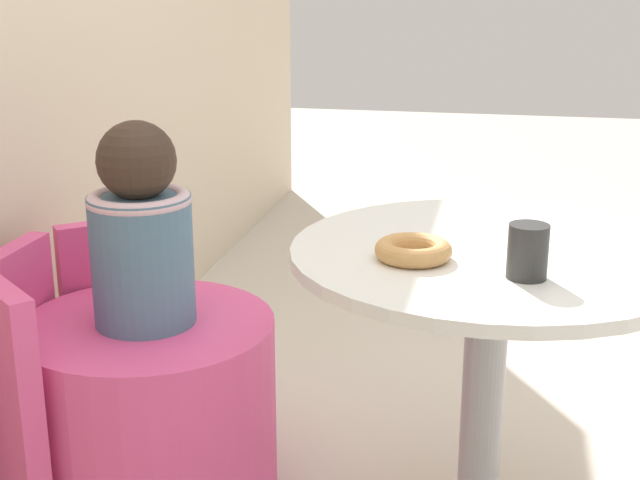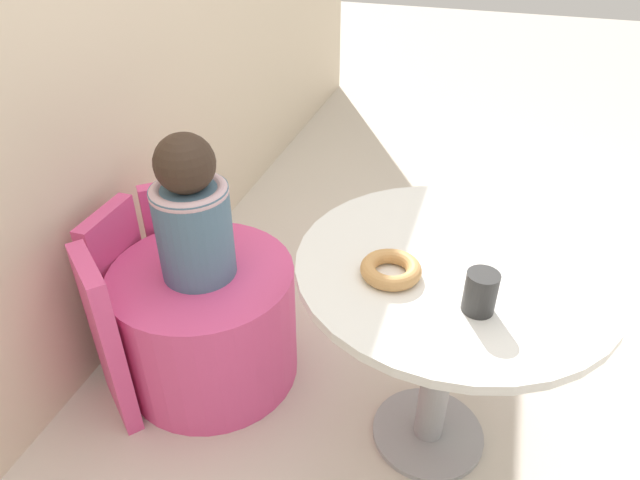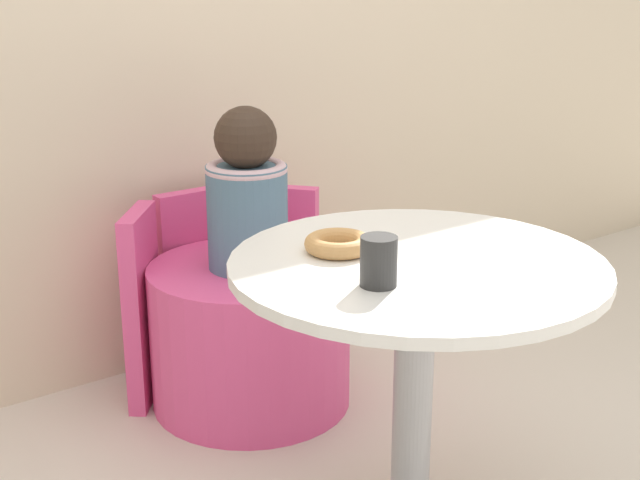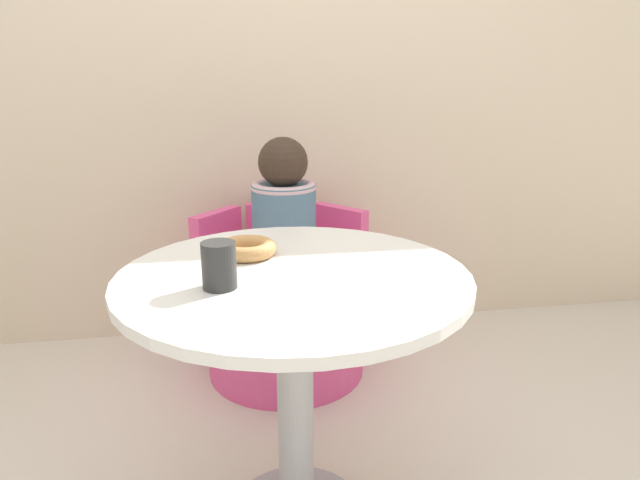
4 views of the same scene
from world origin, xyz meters
TOP-DOWN VIEW (x-y plane):
  - round_table at (-0.01, -0.04)m, footprint 0.79×0.79m
  - tub_chair at (0.04, 0.71)m, footprint 0.58×0.58m
  - booth_backrest at (0.04, 0.95)m, footprint 0.68×0.25m
  - child_figure at (0.04, 0.71)m, footprint 0.23×0.23m
  - donut at (-0.11, 0.10)m, footprint 0.15×0.15m
  - cup at (-0.18, -0.11)m, footprint 0.07×0.07m

SIDE VIEW (x-z plane):
  - tub_chair at x=0.04m, z-range 0.00..0.42m
  - booth_backrest at x=0.04m, z-range 0.00..0.58m
  - round_table at x=-0.01m, z-range 0.19..0.85m
  - child_figure at x=0.04m, z-range 0.40..0.86m
  - donut at x=-0.11m, z-range 0.66..0.69m
  - cup at x=-0.18m, z-range 0.66..0.75m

